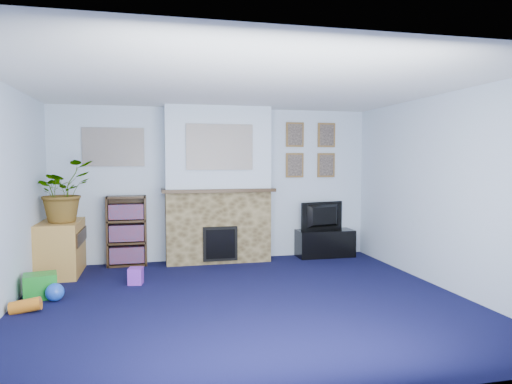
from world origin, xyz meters
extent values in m
cube|color=#0E0E35|center=(0.00, 0.00, 0.00)|extent=(5.00, 4.50, 0.01)
cube|color=white|center=(0.00, 0.00, 2.40)|extent=(5.00, 4.50, 0.01)
cube|color=silver|center=(0.00, 2.25, 1.20)|extent=(5.00, 0.04, 2.40)
cube|color=silver|center=(0.00, -2.25, 1.20)|extent=(5.00, 0.04, 2.40)
cube|color=silver|center=(2.50, 0.00, 1.20)|extent=(0.04, 4.50, 2.40)
cube|color=brown|center=(0.00, 2.05, 0.55)|extent=(1.60, 0.40, 1.10)
cube|color=brown|center=(0.00, 2.05, 1.75)|extent=(1.60, 0.40, 1.30)
cube|color=brown|center=(0.00, 2.02, 1.12)|extent=(1.72, 0.50, 0.05)
cube|color=brown|center=(0.00, 1.84, 0.32)|extent=(0.52, 0.08, 0.52)
cube|color=brown|center=(0.00, 1.80, 0.32)|extent=(0.44, 0.02, 0.44)
cube|color=gray|center=(0.00, 1.84, 1.78)|extent=(1.00, 0.03, 0.68)
cube|color=gray|center=(-1.55, 2.23, 1.78)|extent=(0.90, 0.03, 0.58)
cube|color=brown|center=(1.30, 2.23, 2.00)|extent=(0.30, 0.03, 0.40)
cube|color=brown|center=(1.85, 2.23, 2.00)|extent=(0.30, 0.03, 0.40)
cube|color=brown|center=(1.30, 2.23, 1.50)|extent=(0.30, 0.03, 0.40)
cube|color=brown|center=(1.85, 2.23, 1.50)|extent=(0.30, 0.03, 0.40)
cube|color=black|center=(1.77, 2.03, 0.22)|extent=(0.93, 0.39, 0.44)
imported|color=black|center=(1.77, 2.05, 0.67)|extent=(0.79, 0.29, 0.46)
cube|color=#322112|center=(-1.37, 2.23, 0.53)|extent=(0.58, 0.02, 1.05)
cube|color=#322112|center=(-1.65, 2.10, 0.53)|extent=(0.03, 0.28, 1.05)
cube|color=#322112|center=(-1.10, 2.10, 0.53)|extent=(0.03, 0.28, 1.05)
cube|color=#322112|center=(-1.37, 2.10, 0.01)|extent=(0.56, 0.28, 0.03)
cube|color=#322112|center=(-1.37, 2.10, 0.35)|extent=(0.56, 0.28, 0.03)
cube|color=#322112|center=(-1.37, 2.10, 0.68)|extent=(0.56, 0.28, 0.03)
cube|color=#322112|center=(-1.37, 2.10, 1.04)|extent=(0.56, 0.28, 0.03)
cube|color=#322112|center=(-1.37, 2.09, 0.17)|extent=(0.50, 0.22, 0.24)
cube|color=#322112|center=(-1.37, 2.09, 0.50)|extent=(0.50, 0.22, 0.24)
cube|color=#322112|center=(-1.37, 2.09, 0.82)|extent=(0.50, 0.22, 0.22)
cube|color=#BC873C|center=(-2.24, 1.75, 0.35)|extent=(0.53, 0.95, 0.74)
imported|color=#26661E|center=(-2.19, 1.70, 1.16)|extent=(1.00, 1.01, 0.85)
cube|color=gold|center=(-0.06, 2.00, 1.22)|extent=(0.11, 0.06, 0.15)
cylinder|color=#B2BFC6|center=(0.30, 2.00, 1.23)|extent=(0.05, 0.05, 0.16)
sphere|color=gray|center=(-0.52, 2.00, 1.22)|extent=(0.14, 0.14, 0.14)
cylinder|color=purple|center=(0.71, 2.00, 1.21)|extent=(0.06, 0.06, 0.11)
cube|color=#198C26|center=(-2.27, 0.63, 0.14)|extent=(0.40, 0.35, 0.28)
sphere|color=blue|center=(-2.08, 0.47, 0.09)|extent=(0.20, 0.20, 0.20)
cube|color=purple|center=(-1.22, 0.99, 0.11)|extent=(0.20, 0.20, 0.21)
cylinder|color=orange|center=(-2.30, 0.12, 0.07)|extent=(0.32, 0.14, 0.18)
camera|label=1|loc=(-1.00, -4.94, 1.58)|focal=32.00mm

